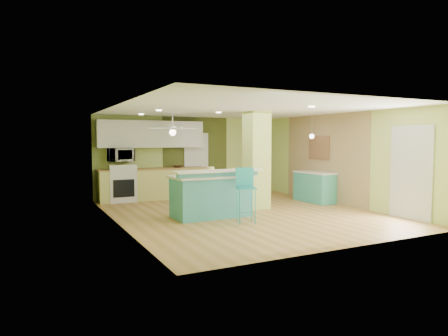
{
  "coord_description": "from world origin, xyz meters",
  "views": [
    {
      "loc": [
        -4.75,
        -8.34,
        1.77
      ],
      "look_at": [
        -0.34,
        0.4,
        1.09
      ],
      "focal_mm": 32.0,
      "sensor_mm": 36.0,
      "label": 1
    }
  ],
  "objects_px": {
    "bar_stool": "(246,186)",
    "side_counter": "(314,187)",
    "canister": "(211,171)",
    "fruit_bowl": "(178,166)",
    "peninsula": "(211,195)"
  },
  "relations": [
    {
      "from": "peninsula",
      "to": "bar_stool",
      "type": "bearing_deg",
      "value": -66.31
    },
    {
      "from": "peninsula",
      "to": "canister",
      "type": "xyz_separation_m",
      "value": [
        0.08,
        0.19,
        0.54
      ]
    },
    {
      "from": "side_counter",
      "to": "peninsula",
      "type": "bearing_deg",
      "value": -168.71
    },
    {
      "from": "peninsula",
      "to": "bar_stool",
      "type": "relative_size",
      "value": 1.77
    },
    {
      "from": "bar_stool",
      "to": "side_counter",
      "type": "distance_m",
      "value": 3.6
    },
    {
      "from": "bar_stool",
      "to": "side_counter",
      "type": "xyz_separation_m",
      "value": [
        3.2,
        1.61,
        -0.36
      ]
    },
    {
      "from": "peninsula",
      "to": "fruit_bowl",
      "type": "relative_size",
      "value": 7.26
    },
    {
      "from": "peninsula",
      "to": "side_counter",
      "type": "bearing_deg",
      "value": 10.42
    },
    {
      "from": "bar_stool",
      "to": "canister",
      "type": "distance_m",
      "value": 1.16
    },
    {
      "from": "bar_stool",
      "to": "fruit_bowl",
      "type": "height_order",
      "value": "bar_stool"
    },
    {
      "from": "peninsula",
      "to": "fruit_bowl",
      "type": "bearing_deg",
      "value": 82.85
    },
    {
      "from": "peninsula",
      "to": "canister",
      "type": "distance_m",
      "value": 0.58
    },
    {
      "from": "bar_stool",
      "to": "canister",
      "type": "relative_size",
      "value": 6.52
    },
    {
      "from": "bar_stool",
      "to": "fruit_bowl",
      "type": "xyz_separation_m",
      "value": [
        -0.06,
        4.06,
        0.19
      ]
    },
    {
      "from": "bar_stool",
      "to": "side_counter",
      "type": "relative_size",
      "value": 0.88
    }
  ]
}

